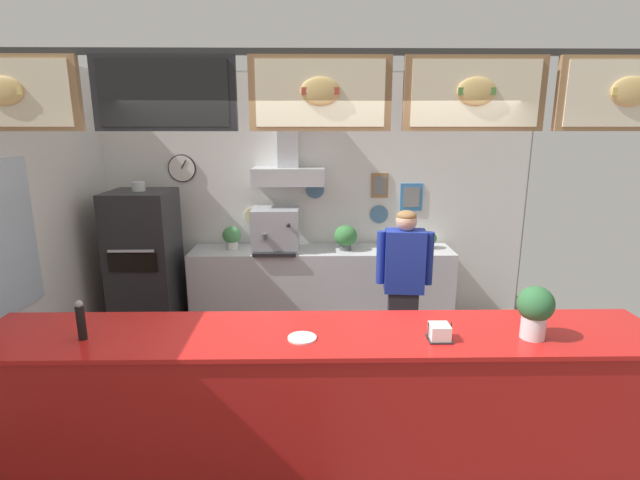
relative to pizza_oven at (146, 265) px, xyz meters
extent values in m
plane|color=#514C47|center=(1.92, -1.90, -0.83)|extent=(6.17, 6.17, 0.00)
cube|color=gray|center=(1.92, 0.67, 0.64)|extent=(5.15, 0.12, 2.96)
cube|color=white|center=(1.92, 0.60, 0.64)|extent=(5.11, 0.01, 2.92)
cylinder|color=black|center=(0.32, 0.59, 1.02)|extent=(0.33, 0.02, 0.33)
cylinder|color=white|center=(0.32, 0.58, 1.02)|extent=(0.30, 0.01, 0.30)
cube|color=black|center=(0.35, 0.57, 1.07)|extent=(0.07, 0.01, 0.10)
cylinder|color=beige|center=(1.15, 0.59, 0.44)|extent=(0.21, 0.02, 0.21)
cylinder|color=teal|center=(1.90, 0.59, 0.77)|extent=(0.22, 0.02, 0.22)
cylinder|color=teal|center=(2.68, 0.59, 0.46)|extent=(0.22, 0.02, 0.22)
cube|color=#997047|center=(2.68, 0.59, 0.81)|extent=(0.20, 0.02, 0.30)
cube|color=slate|center=(2.68, 0.58, 0.81)|extent=(0.15, 0.01, 0.21)
cube|color=teal|center=(3.07, 0.59, 0.67)|extent=(0.27, 0.02, 0.33)
cube|color=gray|center=(3.07, 0.58, 0.67)|extent=(0.19, 0.01, 0.24)
cube|color=#B7BABF|center=(1.59, 0.41, 0.94)|extent=(0.83, 0.40, 0.20)
cube|color=#B7BABF|center=(1.59, 0.49, 1.56)|extent=(0.24, 0.24, 1.03)
cube|color=#2D2D2D|center=(1.92, -1.98, 1.96)|extent=(4.83, 0.04, 0.04)
cube|color=#9E754C|center=(-0.01, -2.01, 1.71)|extent=(0.89, 0.05, 0.46)
cube|color=beige|center=(-0.01, -2.04, 1.71)|extent=(0.80, 0.01, 0.40)
ellipsoid|color=#E5BC70|center=(-0.01, -2.05, 1.72)|extent=(0.25, 0.04, 0.18)
cube|color=#E5C666|center=(-0.01, -2.06, 1.72)|extent=(0.24, 0.01, 0.05)
cube|color=black|center=(0.96, -2.01, 1.71)|extent=(0.89, 0.05, 0.46)
cube|color=black|center=(0.96, -2.04, 1.71)|extent=(0.80, 0.01, 0.40)
cube|color=olive|center=(1.92, -2.01, 1.71)|extent=(0.89, 0.05, 0.46)
cube|color=beige|center=(1.92, -2.04, 1.71)|extent=(0.80, 0.01, 0.40)
ellipsoid|color=#E5BC70|center=(1.92, -2.05, 1.72)|extent=(0.24, 0.04, 0.17)
cube|color=#B74233|center=(1.92, -2.06, 1.72)|extent=(0.23, 0.01, 0.04)
cube|color=olive|center=(2.89, -2.01, 1.71)|extent=(0.89, 0.05, 0.46)
cube|color=beige|center=(2.89, -2.04, 1.71)|extent=(0.80, 0.01, 0.40)
ellipsoid|color=#E5BC70|center=(2.89, -2.05, 1.72)|extent=(0.25, 0.04, 0.17)
cube|color=#51843D|center=(2.89, -2.06, 1.72)|extent=(0.23, 0.01, 0.04)
cube|color=#9E754C|center=(3.85, -2.01, 1.71)|extent=(0.89, 0.05, 0.46)
cube|color=#F2E5C6|center=(3.85, -2.04, 1.71)|extent=(0.80, 0.01, 0.40)
ellipsoid|color=#E5BC70|center=(3.85, -2.05, 1.72)|extent=(0.26, 0.04, 0.18)
cube|color=#E5C666|center=(3.85, -2.06, 1.72)|extent=(0.25, 0.01, 0.05)
cube|color=#B21916|center=(1.92, -2.22, -0.33)|extent=(4.41, 0.69, 1.00)
cube|color=red|center=(1.92, -2.22, 0.18)|extent=(4.49, 0.73, 0.03)
cube|color=silver|center=(1.98, 0.27, -0.37)|extent=(3.05, 0.59, 0.93)
cube|color=#9FA1A5|center=(1.98, 0.27, -0.67)|extent=(2.90, 0.54, 0.02)
cube|color=#232326|center=(0.00, 0.00, 0.00)|extent=(0.67, 0.69, 1.66)
cube|color=black|center=(0.00, -0.36, 0.13)|extent=(0.50, 0.02, 0.20)
cube|color=silver|center=(0.00, -0.37, 0.26)|extent=(0.47, 0.02, 0.02)
cylinder|color=silver|center=(0.00, 0.00, 0.88)|extent=(0.14, 0.14, 0.10)
cube|color=#232328|center=(2.72, -0.89, -0.42)|extent=(0.29, 0.23, 0.83)
cube|color=#1E339E|center=(2.72, -0.89, 0.29)|extent=(0.38, 0.25, 0.59)
cylinder|color=#1E339E|center=(2.94, -0.91, 0.32)|extent=(0.08, 0.08, 0.50)
cylinder|color=#1E339E|center=(2.50, -0.87, 0.32)|extent=(0.08, 0.08, 0.50)
sphere|color=#D8AD8E|center=(2.72, -0.89, 0.67)|extent=(0.19, 0.19, 0.19)
ellipsoid|color=olive|center=(2.72, -0.89, 0.72)|extent=(0.18, 0.18, 0.11)
cube|color=#A3A5AD|center=(1.44, 0.25, 0.35)|extent=(0.53, 0.44, 0.49)
cylinder|color=#4C4C51|center=(1.34, 0.00, 0.32)|extent=(0.06, 0.06, 0.06)
cube|color=black|center=(1.44, -0.01, 0.12)|extent=(0.48, 0.10, 0.04)
sphere|color=black|center=(1.60, 0.01, 0.44)|extent=(0.04, 0.04, 0.04)
cylinder|color=beige|center=(0.93, 0.30, 0.15)|extent=(0.14, 0.14, 0.09)
ellipsoid|color=#47894C|center=(0.93, 0.30, 0.27)|extent=(0.22, 0.22, 0.20)
cylinder|color=#9E563D|center=(3.24, 0.30, 0.13)|extent=(0.12, 0.12, 0.06)
ellipsoid|color=#387A3D|center=(3.24, 0.30, 0.22)|extent=(0.17, 0.17, 0.16)
cylinder|color=#4C4C51|center=(2.25, 0.24, 0.14)|extent=(0.14, 0.14, 0.08)
ellipsoid|color=#387A3D|center=(2.25, 0.24, 0.27)|extent=(0.27, 0.27, 0.24)
cylinder|color=#4C4C51|center=(2.92, 0.25, 0.14)|extent=(0.09, 0.09, 0.07)
ellipsoid|color=#47894C|center=(2.92, 0.25, 0.22)|extent=(0.13, 0.13, 0.12)
cube|color=#262628|center=(2.67, -2.35, 0.20)|extent=(0.14, 0.14, 0.01)
cylinder|color=#262628|center=(2.60, -2.35, 0.26)|extent=(0.01, 0.01, 0.12)
cylinder|color=#262628|center=(2.74, -2.35, 0.26)|extent=(0.01, 0.01, 0.12)
cube|color=white|center=(2.67, -2.35, 0.25)|extent=(0.12, 0.12, 0.10)
cylinder|color=black|center=(0.41, -2.31, 0.31)|extent=(0.05, 0.05, 0.22)
sphere|color=gray|center=(0.41, -2.31, 0.44)|extent=(0.05, 0.05, 0.05)
cylinder|color=silver|center=(3.27, -2.33, 0.27)|extent=(0.15, 0.15, 0.15)
cylinder|color=gray|center=(3.27, -2.33, 0.23)|extent=(0.14, 0.14, 0.05)
ellipsoid|color=#2D6638|center=(3.27, -2.33, 0.43)|extent=(0.23, 0.23, 0.23)
cylinder|color=white|center=(1.80, -2.32, 0.20)|extent=(0.18, 0.18, 0.01)
camera|label=1|loc=(1.87, -5.09, 1.52)|focal=26.52mm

